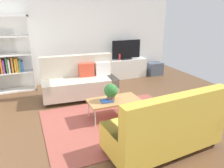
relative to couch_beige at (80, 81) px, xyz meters
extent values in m
plane|color=brown|center=(0.37, -1.30, -0.45)|extent=(7.68, 7.68, 0.00)
cube|color=white|center=(0.37, 1.50, 1.00)|extent=(6.40, 0.12, 2.90)
cube|color=#9E4C42|center=(0.33, -1.62, -0.44)|extent=(2.90, 2.20, 0.01)
cube|color=beige|center=(-0.02, -0.07, -0.13)|extent=(1.95, 0.97, 0.44)
cube|color=beige|center=(0.00, 0.25, 0.37)|extent=(1.91, 0.33, 0.56)
cube|color=beige|center=(0.83, -0.13, -0.02)|extent=(0.26, 0.85, 0.22)
cube|color=beige|center=(-0.87, -0.01, -0.02)|extent=(0.26, 0.85, 0.22)
cylinder|color=black|center=(0.82, -0.47, -0.40)|extent=(0.05, 0.05, 0.10)
cylinder|color=black|center=(-0.91, -0.35, -0.40)|extent=(0.05, 0.05, 0.10)
cylinder|color=black|center=(0.87, 0.21, -0.40)|extent=(0.05, 0.05, 0.10)
cylinder|color=black|center=(-0.87, 0.33, -0.40)|extent=(0.05, 0.05, 0.10)
cube|color=white|center=(0.66, 0.02, 0.27)|extent=(0.41, 0.17, 0.36)
cube|color=#D84C33|center=(0.21, 0.05, 0.27)|extent=(0.41, 0.17, 0.36)
cube|color=gold|center=(0.68, -2.77, -0.13)|extent=(1.96, 0.98, 0.44)
cube|color=gold|center=(0.70, -3.09, 0.37)|extent=(1.91, 0.35, 0.56)
cube|color=gold|center=(-0.17, -2.84, -0.02)|extent=(0.26, 0.85, 0.22)
cube|color=gold|center=(1.53, -2.70, -0.02)|extent=(0.26, 0.85, 0.22)
cylinder|color=black|center=(-0.22, -2.50, -0.40)|extent=(0.05, 0.05, 0.10)
cylinder|color=black|center=(1.52, -2.36, -0.40)|extent=(0.05, 0.05, 0.10)
cylinder|color=black|center=(1.57, -3.04, -0.40)|extent=(0.05, 0.05, 0.10)
cube|color=black|center=(0.02, -2.96, 0.27)|extent=(0.41, 0.17, 0.36)
cube|color=#B7844C|center=(0.38, -1.42, -0.05)|extent=(1.10, 0.56, 0.04)
cylinder|color=silver|center=(-0.12, -1.19, -0.26)|extent=(0.02, 0.02, 0.38)
cylinder|color=silver|center=(0.88, -1.19, -0.26)|extent=(0.02, 0.02, 0.38)
cylinder|color=silver|center=(-0.12, -1.65, -0.26)|extent=(0.02, 0.02, 0.38)
cylinder|color=silver|center=(0.88, -1.65, -0.26)|extent=(0.02, 0.02, 0.38)
cube|color=silver|center=(1.90, 1.16, -0.13)|extent=(1.40, 0.44, 0.64)
cube|color=black|center=(1.90, 1.14, 0.21)|extent=(0.36, 0.20, 0.04)
cube|color=black|center=(1.90, 1.14, 0.53)|extent=(1.00, 0.05, 0.60)
cube|color=white|center=(-1.07, 1.18, 0.60)|extent=(0.04, 0.36, 2.10)
cube|color=white|center=(-1.60, 1.18, 1.63)|extent=(1.10, 0.36, 0.04)
cube|color=white|center=(-1.60, 1.18, -0.43)|extent=(1.10, 0.36, 0.04)
cube|color=white|center=(-1.60, 1.18, 0.10)|extent=(1.02, 0.36, 0.03)
cube|color=white|center=(-1.60, 1.18, 0.60)|extent=(1.02, 0.36, 0.03)
cube|color=white|center=(-1.60, 1.18, 1.10)|extent=(1.02, 0.36, 0.03)
cube|color=orange|center=(-1.89, 1.18, 0.33)|extent=(0.04, 0.29, 0.43)
cube|color=purple|center=(-1.83, 1.18, 0.31)|extent=(0.04, 0.29, 0.38)
cube|color=#3F8C4C|center=(-1.75, 1.18, 0.33)|extent=(0.04, 0.29, 0.43)
cube|color=silver|center=(-1.69, 1.18, 0.31)|extent=(0.04, 0.29, 0.38)
cube|color=orange|center=(-1.61, 1.18, 0.33)|extent=(0.04, 0.29, 0.42)
cube|color=gold|center=(-1.54, 1.18, 0.31)|extent=(0.04, 0.29, 0.39)
cube|color=orange|center=(-1.49, 1.18, 0.32)|extent=(0.04, 0.29, 0.40)
cube|color=#3F8C4C|center=(-1.43, 1.18, 0.29)|extent=(0.04, 0.29, 0.34)
cube|color=#3359B2|center=(-1.37, 1.18, 0.27)|extent=(0.06, 0.29, 0.30)
cube|color=#4C5666|center=(3.00, 1.06, -0.23)|extent=(0.52, 0.40, 0.44)
cylinder|color=brown|center=(0.31, -1.43, 0.03)|extent=(0.17, 0.17, 0.11)
sphere|color=#2D7233|center=(0.31, -1.43, 0.20)|extent=(0.29, 0.29, 0.29)
cube|color=#3359B2|center=(0.20, -1.46, -0.01)|extent=(0.25, 0.19, 0.04)
cylinder|color=#33B29E|center=(1.32, 1.21, 0.28)|extent=(0.09, 0.09, 0.17)
cylinder|color=silver|center=(1.47, 1.21, 0.27)|extent=(0.11, 0.11, 0.16)
cylinder|color=red|center=(1.64, 1.12, 0.30)|extent=(0.06, 0.06, 0.21)
camera|label=1|loc=(-1.29, -5.38, 1.82)|focal=35.13mm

